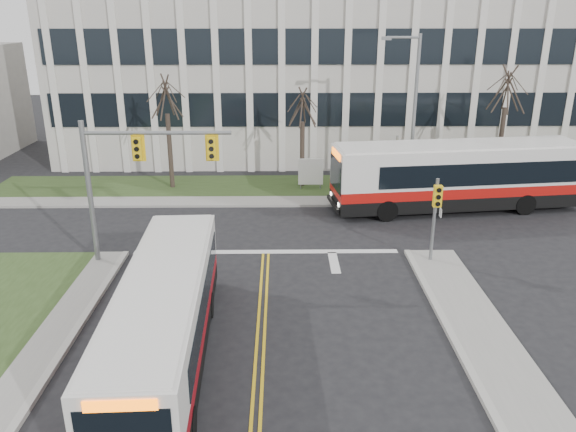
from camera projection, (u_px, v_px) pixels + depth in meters
The scene contains 14 objects.
ground at pixel (260, 356), 17.83m from camera, with size 120.00×120.00×0.00m, color black.
sidewalk_cross at pixel (356, 201), 32.15m from camera, with size 44.00×1.60×0.14m, color #9E9B93.
building_lawn at pixel (350, 187), 34.78m from camera, with size 44.00×5.00×0.12m, color #30431D.
office_building at pixel (335, 70), 44.02m from camera, with size 40.00×16.00×12.00m, color beige.
mast_arm_signal at pixel (127, 168), 23.04m from camera, with size 6.11×0.38×6.20m.
signal_pole_near at pixel (436, 209), 23.54m from camera, with size 0.34×0.39×3.80m.
signal_pole_far at pixel (396, 159), 31.53m from camera, with size 0.34×0.39×3.80m.
streetlight at pixel (412, 109), 31.37m from camera, with size 2.15×0.25×9.20m.
directory_sign at pixel (311, 172), 33.90m from camera, with size 1.50×0.12×2.00m.
tree_left at pixel (166, 99), 32.78m from camera, with size 1.80×1.80×7.70m.
tree_mid at pixel (303, 109), 33.28m from camera, with size 1.80×1.80×6.82m.
tree_right at pixel (507, 91), 32.88m from camera, with size 1.80×1.80×8.25m.
bus_main at pixel (165, 321), 17.05m from camera, with size 2.35×10.86×2.89m, color silver, non-canonical shape.
bus_cross at pixel (457, 178), 30.49m from camera, with size 2.93×13.50×3.60m, color silver, non-canonical shape.
Camera 1 is at (0.71, -15.24, 10.29)m, focal length 35.00 mm.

